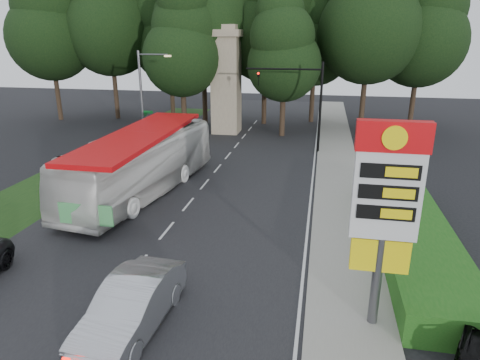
% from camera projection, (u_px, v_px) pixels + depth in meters
% --- Properties ---
extents(ground, '(120.00, 120.00, 0.00)m').
position_uv_depth(ground, '(87.00, 328.00, 14.04)').
color(ground, black).
rests_on(ground, ground).
extents(road_surface, '(14.00, 80.00, 0.02)m').
position_uv_depth(road_surface, '(193.00, 198.00, 25.19)').
color(road_surface, black).
rests_on(road_surface, ground).
extents(sidewalk_right, '(3.00, 80.00, 0.12)m').
position_uv_depth(sidewalk_right, '(341.00, 208.00, 23.65)').
color(sidewalk_right, gray).
rests_on(sidewalk_right, ground).
extents(grass_verge_left, '(5.00, 50.00, 0.02)m').
position_uv_depth(grass_verge_left, '(96.00, 162.00, 32.47)').
color(grass_verge_left, '#193814').
rests_on(grass_verge_left, ground).
extents(hedge, '(3.00, 14.00, 1.20)m').
position_uv_depth(hedge, '(413.00, 235.00, 19.22)').
color(hedge, '#1C5416').
rests_on(hedge, ground).
extents(gas_station_pylon, '(2.10, 0.45, 6.85)m').
position_uv_depth(gas_station_pylon, '(386.00, 200.00, 12.81)').
color(gas_station_pylon, '#59595E').
rests_on(gas_station_pylon, ground).
extents(traffic_signal_mast, '(6.10, 0.35, 7.20)m').
position_uv_depth(traffic_signal_mast, '(304.00, 94.00, 33.82)').
color(traffic_signal_mast, black).
rests_on(traffic_signal_mast, ground).
extents(streetlight_signs, '(2.75, 0.98, 8.00)m').
position_uv_depth(streetlight_signs, '(144.00, 97.00, 34.32)').
color(streetlight_signs, '#59595E').
rests_on(streetlight_signs, ground).
extents(monument, '(3.00, 3.00, 10.05)m').
position_uv_depth(monument, '(226.00, 80.00, 40.64)').
color(monument, gray).
rests_on(monument, ground).
extents(tree_far_west, '(8.96, 8.96, 17.60)m').
position_uv_depth(tree_far_west, '(48.00, 19.00, 45.21)').
color(tree_far_west, '#2D2116').
rests_on(tree_far_west, ground).
extents(tree_west_mid, '(9.80, 9.80, 19.25)m').
position_uv_depth(tree_west_mid, '(108.00, 10.00, 45.67)').
color(tree_west_mid, '#2D2116').
rests_on(tree_west_mid, ground).
extents(tree_west_near, '(8.40, 8.40, 16.50)m').
position_uv_depth(tree_west_near, '(169.00, 26.00, 47.00)').
color(tree_west_near, '#2D2116').
rests_on(tree_west_near, ground).
extents(tree_center_left, '(10.08, 10.08, 19.80)m').
position_uv_depth(tree_center_left, '(202.00, 4.00, 41.74)').
color(tree_center_left, '#2D2116').
rests_on(tree_center_left, ground).
extents(tree_center_right, '(9.24, 9.24, 18.15)m').
position_uv_depth(tree_center_right, '(266.00, 15.00, 42.84)').
color(tree_center_right, '#2D2116').
rests_on(tree_center_right, ground).
extents(tree_east_near, '(8.12, 8.12, 15.95)m').
position_uv_depth(tree_east_near, '(316.00, 29.00, 44.24)').
color(tree_east_near, '#2D2116').
rests_on(tree_east_near, ground).
extents(tree_east_mid, '(9.52, 9.52, 18.70)m').
position_uv_depth(tree_east_mid, '(371.00, 9.00, 39.09)').
color(tree_east_mid, '#2D2116').
rests_on(tree_east_mid, ground).
extents(tree_far_east, '(8.68, 8.68, 17.05)m').
position_uv_depth(tree_far_east, '(423.00, 21.00, 40.37)').
color(tree_far_east, '#2D2116').
rests_on(tree_far_east, ground).
extents(tree_monument_left, '(7.28, 7.28, 14.30)m').
position_uv_depth(tree_monument_left, '(181.00, 40.00, 39.27)').
color(tree_monument_left, '#2D2116').
rests_on(tree_monument_left, ground).
extents(tree_monument_right, '(6.72, 6.72, 13.20)m').
position_uv_depth(tree_monument_right, '(285.00, 48.00, 38.25)').
color(tree_monument_right, '#2D2116').
rests_on(tree_monument_right, ground).
extents(transit_bus, '(4.95, 13.71, 3.73)m').
position_uv_depth(transit_bus, '(142.00, 163.00, 25.49)').
color(transit_bus, silver).
rests_on(transit_bus, ground).
extents(sedan_silver, '(2.09, 5.31, 1.72)m').
position_uv_depth(sedan_silver, '(131.00, 306.00, 13.75)').
color(sedan_silver, '#B1B3BA').
rests_on(sedan_silver, ground).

